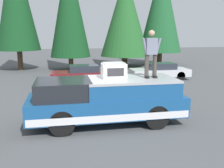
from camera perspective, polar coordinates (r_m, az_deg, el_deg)
name	(u,v)px	position (r m, az deg, el deg)	size (l,w,h in m)	color
ground_plane	(95,122)	(9.62, -3.73, -8.43)	(90.00, 90.00, 0.00)	#4C4F51
pickup_truck	(107,100)	(9.24, -1.20, -3.57)	(2.01, 5.54, 1.65)	navy
compressor_unit	(114,70)	(9.16, 0.40, 3.03)	(0.65, 0.84, 0.56)	silver
person_on_truck_bed	(151,53)	(9.28, 8.69, 6.89)	(0.29, 0.72, 1.69)	#423D38
parked_car_silver	(160,71)	(18.47, 10.56, 2.83)	(1.64, 4.10, 1.16)	silver
parked_car_maroon	(83,74)	(17.00, -6.48, 2.23)	(1.64, 4.10, 1.16)	maroon
conifer_far_left	(161,7)	(26.63, 10.89, 16.50)	(4.16, 4.16, 10.16)	#4C3826
conifer_left	(125,15)	(24.92, 2.92, 15.06)	(4.62, 4.62, 8.72)	#4C3826
conifer_center_left	(69,5)	(23.17, -9.48, 16.87)	(3.49, 3.49, 9.95)	#4C3826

